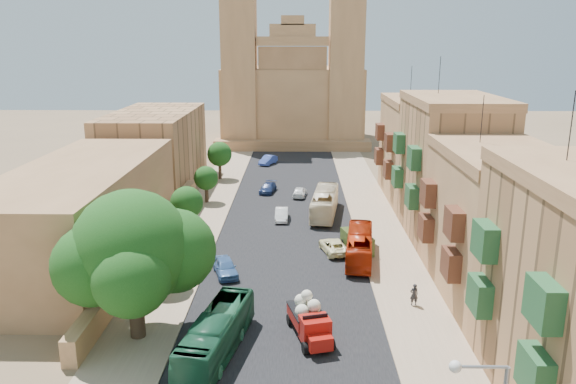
{
  "coord_description": "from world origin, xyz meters",
  "views": [
    {
      "loc": [
        0.96,
        -29.11,
        18.76
      ],
      "look_at": [
        0.0,
        26.0,
        4.0
      ],
      "focal_mm": 35.0,
      "sensor_mm": 36.0,
      "label": 1
    }
  ],
  "objects_px": {
    "bus_red_east": "(360,246)",
    "pedestrian_a": "(414,295)",
    "car_blue_b": "(268,160)",
    "street_tree_a": "(157,241)",
    "street_tree_c": "(206,178)",
    "bus_cream_east": "(325,203)",
    "car_blue_a": "(225,267)",
    "street_tree_d": "(219,154)",
    "red_truck": "(310,319)",
    "pedestrian_c": "(367,239)",
    "ficus_tree": "(133,253)",
    "olive_pickup": "(357,242)",
    "car_dkblue": "(268,188)",
    "car_white_b": "(300,192)",
    "church": "(293,92)",
    "car_white_a": "(282,214)",
    "bus_green_north": "(216,334)",
    "car_cream": "(334,246)",
    "street_tree_b": "(187,203)"
  },
  "relations": [
    {
      "from": "street_tree_c",
      "to": "pedestrian_a",
      "type": "distance_m",
      "value": 33.56
    },
    {
      "from": "car_dkblue",
      "to": "car_blue_b",
      "type": "distance_m",
      "value": 17.18
    },
    {
      "from": "car_white_b",
      "to": "pedestrian_a",
      "type": "bearing_deg",
      "value": 113.14
    },
    {
      "from": "car_dkblue",
      "to": "car_white_b",
      "type": "relative_size",
      "value": 1.1
    },
    {
      "from": "street_tree_c",
      "to": "bus_green_north",
      "type": "distance_m",
      "value": 34.64
    },
    {
      "from": "ficus_tree",
      "to": "pedestrian_c",
      "type": "height_order",
      "value": "ficus_tree"
    },
    {
      "from": "bus_green_north",
      "to": "car_blue_b",
      "type": "bearing_deg",
      "value": 100.59
    },
    {
      "from": "street_tree_a",
      "to": "olive_pickup",
      "type": "relative_size",
      "value": 1.24
    },
    {
      "from": "street_tree_d",
      "to": "car_white_b",
      "type": "distance_m",
      "value": 14.87
    },
    {
      "from": "olive_pickup",
      "to": "street_tree_c",
      "type": "bearing_deg",
      "value": 135.88
    },
    {
      "from": "street_tree_b",
      "to": "bus_green_north",
      "type": "height_order",
      "value": "street_tree_b"
    },
    {
      "from": "bus_red_east",
      "to": "car_blue_b",
      "type": "relative_size",
      "value": 2.15
    },
    {
      "from": "car_blue_a",
      "to": "car_white_b",
      "type": "xyz_separation_m",
      "value": [
        6.24,
        24.58,
        -0.07
      ]
    },
    {
      "from": "olive_pickup",
      "to": "car_white_a",
      "type": "relative_size",
      "value": 1.16
    },
    {
      "from": "street_tree_c",
      "to": "car_white_a",
      "type": "relative_size",
      "value": 1.16
    },
    {
      "from": "street_tree_a",
      "to": "street_tree_c",
      "type": "relative_size",
      "value": 1.24
    },
    {
      "from": "street_tree_a",
      "to": "car_white_b",
      "type": "distance_m",
      "value": 29.14
    },
    {
      "from": "car_blue_a",
      "to": "bus_red_east",
      "type": "bearing_deg",
      "value": 0.5
    },
    {
      "from": "car_dkblue",
      "to": "street_tree_a",
      "type": "bearing_deg",
      "value": -93.67
    },
    {
      "from": "pedestrian_a",
      "to": "car_white_a",
      "type": "bearing_deg",
      "value": -71.69
    },
    {
      "from": "street_tree_d",
      "to": "bus_green_north",
      "type": "xyz_separation_m",
      "value": [
        6.0,
        -46.08,
        -2.21
      ]
    },
    {
      "from": "bus_red_east",
      "to": "car_dkblue",
      "type": "relative_size",
      "value": 2.22
    },
    {
      "from": "church",
      "to": "bus_red_east",
      "type": "distance_m",
      "value": 61.67
    },
    {
      "from": "red_truck",
      "to": "pedestrian_a",
      "type": "xyz_separation_m",
      "value": [
        7.74,
        4.73,
        -0.46
      ]
    },
    {
      "from": "car_blue_b",
      "to": "pedestrian_a",
      "type": "xyz_separation_m",
      "value": [
        13.25,
        -49.06,
        0.15
      ]
    },
    {
      "from": "street_tree_d",
      "to": "street_tree_a",
      "type": "bearing_deg",
      "value": -90.0
    },
    {
      "from": "church",
      "to": "bus_green_north",
      "type": "relative_size",
      "value": 3.78
    },
    {
      "from": "bus_cream_east",
      "to": "car_blue_a",
      "type": "distance_m",
      "value": 19.1
    },
    {
      "from": "church",
      "to": "car_white_b",
      "type": "height_order",
      "value": "church"
    },
    {
      "from": "red_truck",
      "to": "pedestrian_c",
      "type": "xyz_separation_m",
      "value": [
        5.69,
        16.85,
        -0.54
      ]
    },
    {
      "from": "car_dkblue",
      "to": "car_white_b",
      "type": "xyz_separation_m",
      "value": [
        4.08,
        -2.01,
        0.04
      ]
    },
    {
      "from": "olive_pickup",
      "to": "bus_red_east",
      "type": "bearing_deg",
      "value": -90.0
    },
    {
      "from": "car_dkblue",
      "to": "street_tree_d",
      "type": "bearing_deg",
      "value": 144.81
    },
    {
      "from": "street_tree_c",
      "to": "car_blue_a",
      "type": "bearing_deg",
      "value": -77.12
    },
    {
      "from": "church",
      "to": "ficus_tree",
      "type": "relative_size",
      "value": 3.65
    },
    {
      "from": "car_dkblue",
      "to": "bus_cream_east",
      "type": "bearing_deg",
      "value": -44.62
    },
    {
      "from": "ficus_tree",
      "to": "olive_pickup",
      "type": "relative_size",
      "value": 2.24
    },
    {
      "from": "street_tree_a",
      "to": "bus_red_east",
      "type": "relative_size",
      "value": 0.61
    },
    {
      "from": "street_tree_d",
      "to": "pedestrian_a",
      "type": "xyz_separation_m",
      "value": [
        19.55,
        -39.2,
        -2.7
      ]
    },
    {
      "from": "bus_green_north",
      "to": "car_dkblue",
      "type": "relative_size",
      "value": 2.34
    },
    {
      "from": "ficus_tree",
      "to": "car_blue_b",
      "type": "bearing_deg",
      "value": 83.95
    },
    {
      "from": "bus_green_north",
      "to": "car_white_a",
      "type": "height_order",
      "value": "bus_green_north"
    },
    {
      "from": "bus_red_east",
      "to": "pedestrian_a",
      "type": "bearing_deg",
      "value": 115.93
    },
    {
      "from": "bus_green_north",
      "to": "car_cream",
      "type": "xyz_separation_m",
      "value": [
        8.33,
        17.57,
        -0.73
      ]
    },
    {
      "from": "street_tree_c",
      "to": "car_white_a",
      "type": "distance_m",
      "value": 11.75
    },
    {
      "from": "ficus_tree",
      "to": "red_truck",
      "type": "bearing_deg",
      "value": 0.32
    },
    {
      "from": "church",
      "to": "olive_pickup",
      "type": "xyz_separation_m",
      "value": [
        6.5,
        -58.61,
        -8.69
      ]
    },
    {
      "from": "street_tree_d",
      "to": "olive_pickup",
      "type": "xyz_separation_m",
      "value": [
        16.5,
        -28.0,
        -2.72
      ]
    },
    {
      "from": "car_white_a",
      "to": "car_dkblue",
      "type": "relative_size",
      "value": 0.94
    },
    {
      "from": "bus_green_north",
      "to": "car_white_b",
      "type": "bearing_deg",
      "value": 92.79
    }
  ]
}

